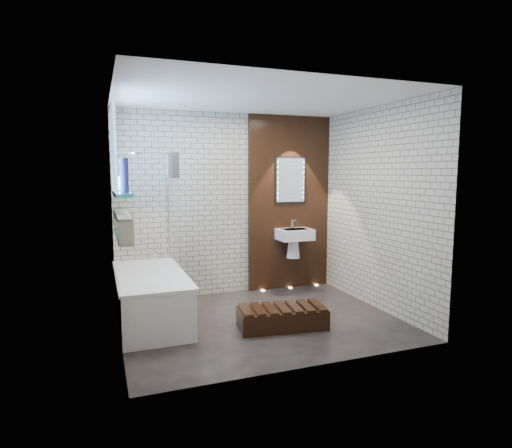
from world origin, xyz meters
name	(u,v)px	position (x,y,z in m)	size (l,w,h in m)	color
ground	(260,321)	(0.00, 0.00, 0.00)	(3.20, 3.20, 0.00)	black
room_shell	(260,213)	(0.00, 0.00, 1.30)	(3.24, 3.20, 2.60)	#AEA18A
walnut_panel	(289,203)	(0.95, 1.27, 1.30)	(1.30, 0.06, 2.60)	black
clerestory_window	(115,160)	(-1.57, 0.35, 1.90)	(0.18, 1.00, 0.94)	#7FADE0
display_niche	(123,225)	(-1.53, 0.15, 1.20)	(0.14, 1.30, 0.26)	teal
bathtub	(151,297)	(-1.22, 0.45, 0.29)	(0.79, 1.74, 0.70)	white
bath_screen	(173,210)	(-0.87, 0.89, 1.28)	(0.01, 0.78, 1.40)	white
towel	(174,165)	(-0.87, 0.72, 1.85)	(0.09, 0.24, 0.31)	black
shower_head	(136,153)	(-1.30, 0.95, 2.00)	(0.18, 0.18, 0.02)	silver
washbasin	(294,238)	(0.95, 1.07, 0.79)	(0.50, 0.36, 0.58)	white
led_mirror	(290,180)	(0.95, 1.23, 1.65)	(0.50, 0.02, 0.70)	black
walnut_step	(282,318)	(0.15, -0.30, 0.11)	(0.99, 0.44, 0.22)	black
niche_bottles	(123,228)	(-1.53, 0.17, 1.17)	(0.07, 0.83, 0.17)	#9D5218
sill_vases	(123,181)	(-1.50, 0.35, 1.67)	(0.18, 0.63, 0.36)	white
floor_uplights	(290,288)	(0.95, 1.20, 0.01)	(0.96, 0.06, 0.01)	#FFD899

